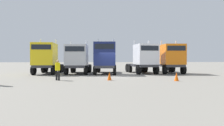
{
  "coord_description": "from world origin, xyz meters",
  "views": [
    {
      "loc": [
        -1.85,
        -18.48,
        1.73
      ],
      "look_at": [
        0.46,
        4.13,
        1.29
      ],
      "focal_mm": 28.76,
      "sensor_mm": 36.0,
      "label": 1
    }
  ],
  "objects": [
    {
      "name": "semi_truck_orange",
      "position": [
        7.68,
        2.91,
        1.89
      ],
      "size": [
        3.03,
        6.09,
        4.15
      ],
      "rotation": [
        0.0,
        0.0,
        -1.66
      ],
      "color": "#333338",
      "rests_on": "ground"
    },
    {
      "name": "semi_truck_white",
      "position": [
        4.29,
        3.04,
        1.88
      ],
      "size": [
        3.09,
        5.92,
        4.15
      ],
      "rotation": [
        0.0,
        0.0,
        -1.47
      ],
      "color": "#333338",
      "rests_on": "ground"
    },
    {
      "name": "ground",
      "position": [
        0.0,
        0.0,
        0.0
      ],
      "size": [
        200.0,
        200.0,
        0.0
      ],
      "primitive_type": "plane",
      "color": "gray"
    },
    {
      "name": "visitor_in_hivis",
      "position": [
        -4.84,
        -3.21,
        0.98
      ],
      "size": [
        0.56,
        0.56,
        1.69
      ],
      "rotation": [
        0.0,
        0.0,
        0.94
      ],
      "color": "black",
      "rests_on": "ground"
    },
    {
      "name": "traffic_cone_far",
      "position": [
        -0.55,
        -3.58,
        0.35
      ],
      "size": [
        0.36,
        0.36,
        0.69
      ],
      "primitive_type": "cone",
      "color": "#F2590C",
      "rests_on": "ground"
    },
    {
      "name": "semi_truck_navy",
      "position": [
        -0.48,
        2.68,
        1.92
      ],
      "size": [
        3.25,
        6.44,
        4.28
      ],
      "rotation": [
        0.0,
        0.0,
        -1.69
      ],
      "color": "#333338",
      "rests_on": "ground"
    },
    {
      "name": "semi_truck_yellow",
      "position": [
        -7.45,
        3.47,
        1.91
      ],
      "size": [
        2.78,
        5.93,
        4.22
      ],
      "rotation": [
        0.0,
        0.0,
        -1.61
      ],
      "color": "#333338",
      "rests_on": "ground"
    },
    {
      "name": "semi_truck_silver",
      "position": [
        -3.75,
        3.09,
        1.8
      ],
      "size": [
        3.01,
        6.06,
        4.02
      ],
      "rotation": [
        0.0,
        0.0,
        -1.65
      ],
      "color": "#333338",
      "rests_on": "ground"
    },
    {
      "name": "traffic_cone_mid",
      "position": [
        4.81,
        -4.62,
        0.35
      ],
      "size": [
        0.36,
        0.36,
        0.7
      ],
      "primitive_type": "cone",
      "color": "#F2590C",
      "rests_on": "ground"
    }
  ]
}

